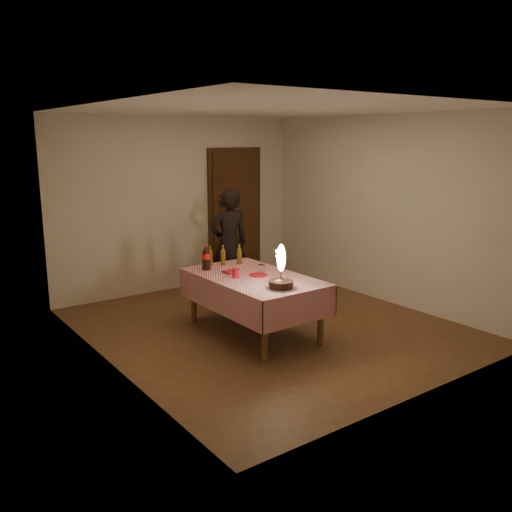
% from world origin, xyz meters
% --- Properties ---
extents(ground, '(4.00, 4.50, 0.01)m').
position_xyz_m(ground, '(0.00, 0.00, 0.00)').
color(ground, brown).
rests_on(ground, ground).
extents(room_shell, '(4.04, 4.54, 2.62)m').
position_xyz_m(room_shell, '(0.03, 0.08, 1.65)').
color(room_shell, beige).
rests_on(room_shell, ground).
extents(dining_table, '(1.02, 1.72, 0.70)m').
position_xyz_m(dining_table, '(-0.29, -0.07, 0.61)').
color(dining_table, brown).
rests_on(dining_table, ground).
extents(birthday_cake, '(0.33, 0.33, 0.48)m').
position_xyz_m(birthday_cake, '(-0.36, -0.68, 0.83)').
color(birthday_cake, white).
rests_on(birthday_cake, dining_table).
extents(red_plate, '(0.22, 0.22, 0.01)m').
position_xyz_m(red_plate, '(-0.22, -0.08, 0.71)').
color(red_plate, red).
rests_on(red_plate, dining_table).
extents(red_cup, '(0.08, 0.08, 0.10)m').
position_xyz_m(red_cup, '(-0.49, -0.01, 0.75)').
color(red_cup, '#B50C1F').
rests_on(red_cup, dining_table).
extents(clear_cup, '(0.07, 0.07, 0.09)m').
position_xyz_m(clear_cup, '(-0.09, 0.03, 0.75)').
color(clear_cup, white).
rests_on(clear_cup, dining_table).
extents(napkin_stack, '(0.15, 0.15, 0.02)m').
position_xyz_m(napkin_stack, '(-0.41, 0.23, 0.71)').
color(napkin_stack, '#AE1323').
rests_on(napkin_stack, dining_table).
extents(cola_bottle, '(0.10, 0.10, 0.32)m').
position_xyz_m(cola_bottle, '(-0.57, 0.51, 0.86)').
color(cola_bottle, black).
rests_on(cola_bottle, dining_table).
extents(amber_bottle_left, '(0.06, 0.06, 0.26)m').
position_xyz_m(amber_bottle_left, '(-0.42, 0.67, 0.82)').
color(amber_bottle_left, '#5B3C0F').
rests_on(amber_bottle_left, dining_table).
extents(amber_bottle_right, '(0.06, 0.06, 0.26)m').
position_xyz_m(amber_bottle_right, '(-0.07, 0.54, 0.82)').
color(amber_bottle_right, '#5B3C0F').
rests_on(amber_bottle_right, dining_table).
extents(amber_bottle_mid, '(0.06, 0.06, 0.26)m').
position_xyz_m(amber_bottle_mid, '(-0.27, 0.61, 0.82)').
color(amber_bottle_mid, '#5B3C0F').
rests_on(amber_bottle_mid, dining_table).
extents(photographer, '(0.64, 0.48, 1.60)m').
position_xyz_m(photographer, '(0.28, 1.31, 0.80)').
color(photographer, black).
rests_on(photographer, ground).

